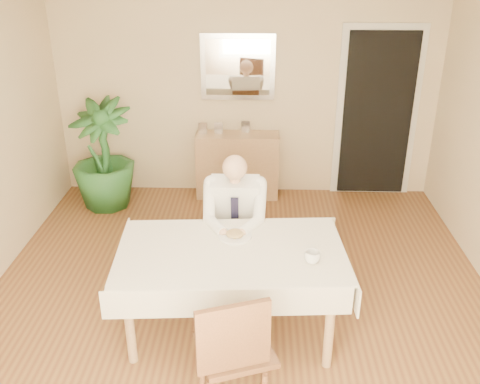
{
  "coord_description": "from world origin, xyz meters",
  "views": [
    {
      "loc": [
        0.14,
        -3.71,
        2.83
      ],
      "look_at": [
        0.0,
        0.35,
        0.95
      ],
      "focal_mm": 40.0,
      "sensor_mm": 36.0,
      "label": 1
    }
  ],
  "objects_px": {
    "chair_near": "(234,349)",
    "potted_palm": "(103,155)",
    "chair_far": "(236,227)",
    "seated_man": "(235,220)",
    "sideboard": "(237,165)",
    "coffee_mug": "(312,257)",
    "dining_table": "(231,260)"
  },
  "relations": [
    {
      "from": "potted_palm",
      "to": "dining_table",
      "type": "bearing_deg",
      "value": -54.71
    },
    {
      "from": "sideboard",
      "to": "chair_far",
      "type": "bearing_deg",
      "value": -88.22
    },
    {
      "from": "seated_man",
      "to": "coffee_mug",
      "type": "xyz_separation_m",
      "value": [
        0.59,
        -0.74,
        0.11
      ]
    },
    {
      "from": "chair_near",
      "to": "sideboard",
      "type": "distance_m",
      "value": 3.43
    },
    {
      "from": "chair_far",
      "to": "sideboard",
      "type": "xyz_separation_m",
      "value": [
        -0.05,
        1.71,
        -0.08
      ]
    },
    {
      "from": "seated_man",
      "to": "sideboard",
      "type": "xyz_separation_m",
      "value": [
        -0.05,
        1.99,
        -0.3
      ]
    },
    {
      "from": "chair_near",
      "to": "potted_palm",
      "type": "height_order",
      "value": "potted_palm"
    },
    {
      "from": "seated_man",
      "to": "potted_palm",
      "type": "distance_m",
      "value": 2.29
    },
    {
      "from": "seated_man",
      "to": "sideboard",
      "type": "height_order",
      "value": "seated_man"
    },
    {
      "from": "dining_table",
      "to": "potted_palm",
      "type": "relative_size",
      "value": 1.39
    },
    {
      "from": "chair_far",
      "to": "seated_man",
      "type": "distance_m",
      "value": 0.36
    },
    {
      "from": "chair_near",
      "to": "coffee_mug",
      "type": "distance_m",
      "value": 0.91
    },
    {
      "from": "chair_near",
      "to": "seated_man",
      "type": "height_order",
      "value": "seated_man"
    },
    {
      "from": "chair_near",
      "to": "sideboard",
      "type": "bearing_deg",
      "value": 72.82
    },
    {
      "from": "potted_palm",
      "to": "chair_near",
      "type": "bearing_deg",
      "value": -61.87
    },
    {
      "from": "potted_palm",
      "to": "chair_far",
      "type": "bearing_deg",
      "value": -40.75
    },
    {
      "from": "coffee_mug",
      "to": "sideboard",
      "type": "distance_m",
      "value": 2.84
    },
    {
      "from": "dining_table",
      "to": "chair_near",
      "type": "bearing_deg",
      "value": -89.69
    },
    {
      "from": "sideboard",
      "to": "potted_palm",
      "type": "height_order",
      "value": "potted_palm"
    },
    {
      "from": "chair_near",
      "to": "chair_far",
      "type": "bearing_deg",
      "value": 72.96
    },
    {
      "from": "chair_far",
      "to": "seated_man",
      "type": "height_order",
      "value": "seated_man"
    },
    {
      "from": "chair_far",
      "to": "seated_man",
      "type": "xyz_separation_m",
      "value": [
        0.0,
        -0.28,
        0.21
      ]
    },
    {
      "from": "chair_far",
      "to": "potted_palm",
      "type": "relative_size",
      "value": 0.67
    },
    {
      "from": "seated_man",
      "to": "chair_far",
      "type": "bearing_deg",
      "value": 90.0
    },
    {
      "from": "potted_palm",
      "to": "sideboard",
      "type": "bearing_deg",
      "value": 12.34
    },
    {
      "from": "chair_near",
      "to": "potted_palm",
      "type": "xyz_separation_m",
      "value": [
        -1.65,
        3.09,
        0.09
      ]
    },
    {
      "from": "coffee_mug",
      "to": "potted_palm",
      "type": "xyz_separation_m",
      "value": [
        -2.18,
        2.4,
        -0.16
      ]
    },
    {
      "from": "chair_far",
      "to": "seated_man",
      "type": "bearing_deg",
      "value": -84.56
    },
    {
      "from": "dining_table",
      "to": "coffee_mug",
      "type": "distance_m",
      "value": 0.62
    },
    {
      "from": "dining_table",
      "to": "chair_near",
      "type": "xyz_separation_m",
      "value": [
        0.06,
        -0.84,
        -0.12
      ]
    },
    {
      "from": "seated_man",
      "to": "potted_palm",
      "type": "relative_size",
      "value": 0.97
    },
    {
      "from": "dining_table",
      "to": "coffee_mug",
      "type": "height_order",
      "value": "coffee_mug"
    }
  ]
}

